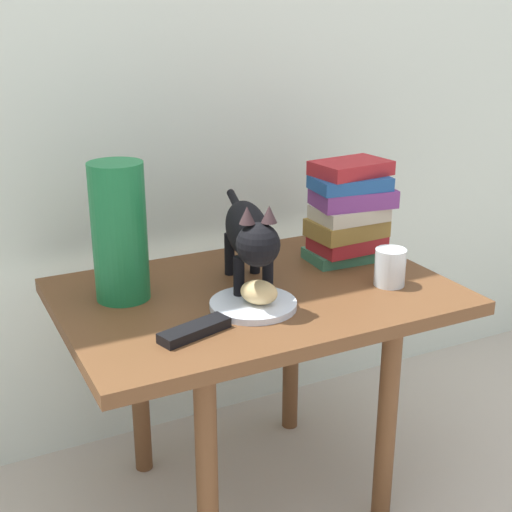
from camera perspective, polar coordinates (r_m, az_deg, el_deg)
The scene contains 10 objects.
ground_plane at distance 1.84m, azimuth 0.00°, elevation -18.50°, with size 6.00×6.00×0.00m, color #B2A899.
back_panel at distance 1.83m, azimuth -6.10°, elevation 18.32°, with size 4.00×0.04×2.20m, color silver.
side_table at distance 1.60m, azimuth 0.00°, elevation -5.13°, with size 0.86×0.58×0.54m.
plate at distance 1.48m, azimuth -0.23°, elevation -3.96°, with size 0.18×0.18×0.01m, color silver.
bread_roll at distance 1.45m, azimuth 0.24°, elevation -2.96°, with size 0.08×0.06×0.05m, color #E0BC7A.
cat at distance 1.52m, azimuth -0.58°, elevation 1.84°, with size 0.19×0.46×0.23m.
book_stack at distance 1.73m, azimuth 7.53°, elevation 3.58°, with size 0.21×0.15×0.25m.
green_vase at distance 1.50m, azimuth -11.00°, elevation 1.90°, with size 0.12×0.12×0.30m, color #196B38.
candle_jar at distance 1.61m, azimuth 10.79°, elevation -1.05°, with size 0.07×0.07×0.08m.
tv_remote at distance 1.36m, azimuth -4.99°, elevation -6.02°, with size 0.15×0.04×0.02m, color black.
Camera 1 is at (-0.65, -1.29, 1.14)m, focal length 49.38 mm.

